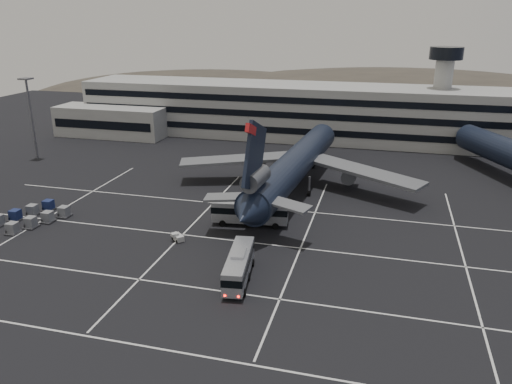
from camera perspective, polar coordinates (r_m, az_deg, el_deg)
ground at (r=70.79m, az=-5.14°, el=-6.69°), size 260.00×260.00×0.00m
lane_markings at (r=71.11m, az=-4.21°, el=-6.53°), size 90.00×55.62×0.01m
terminal at (r=135.26m, az=3.89°, el=9.16°), size 125.00×26.00×24.00m
hills at (r=233.60m, az=13.66°, el=8.32°), size 352.00×180.00×44.00m
lightpole_left at (r=123.60m, az=-24.43°, el=8.80°), size 2.40×2.40×18.28m
trijet_main at (r=92.26m, az=4.45°, el=3.15°), size 47.33×57.69×18.08m
bus_near at (r=62.36m, az=-1.97°, el=-8.28°), size 3.96×11.13×3.84m
bus_far at (r=78.07m, az=-0.70°, el=-2.18°), size 12.17×4.26×4.21m
tug_b at (r=74.10m, az=-8.89°, el=-5.12°), size 2.30×2.22×1.29m
uld_cluster at (r=87.61m, az=-24.27°, el=-2.53°), size 10.31×12.41×1.76m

